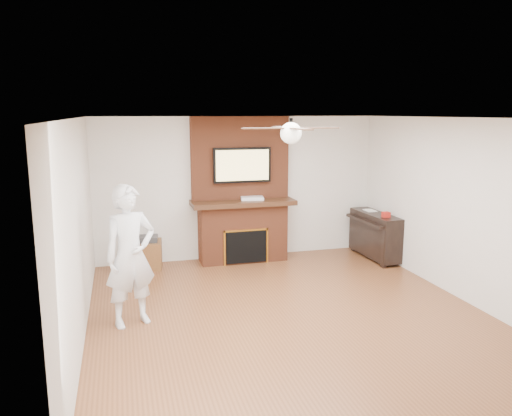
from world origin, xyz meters
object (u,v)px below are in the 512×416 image
object	(u,v)px
fireplace	(242,204)
piano	(375,234)
side_table	(147,253)
person	(130,256)

from	to	relation	value
fireplace	piano	xyz separation A→B (m)	(2.30, -0.55, -0.56)
fireplace	side_table	bearing A→B (deg)	-177.67
person	piano	bearing A→B (deg)	1.89
person	piano	size ratio (longest dim) A/B	1.38
person	fireplace	bearing A→B (deg)	29.27
fireplace	piano	size ratio (longest dim) A/B	1.99
fireplace	side_table	size ratio (longest dim) A/B	4.58
side_table	piano	xyz separation A→B (m)	(3.95, -0.48, 0.18)
fireplace	side_table	xyz separation A→B (m)	(-1.65, -0.07, -0.74)
side_table	piano	world-z (taller)	piano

